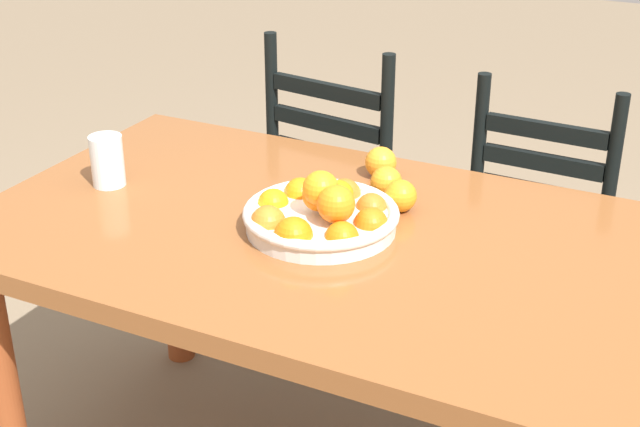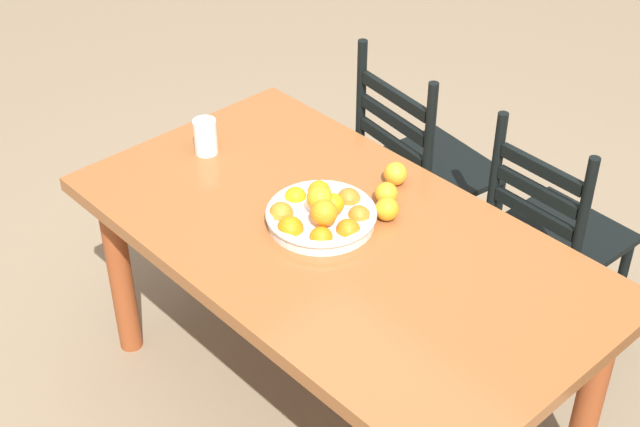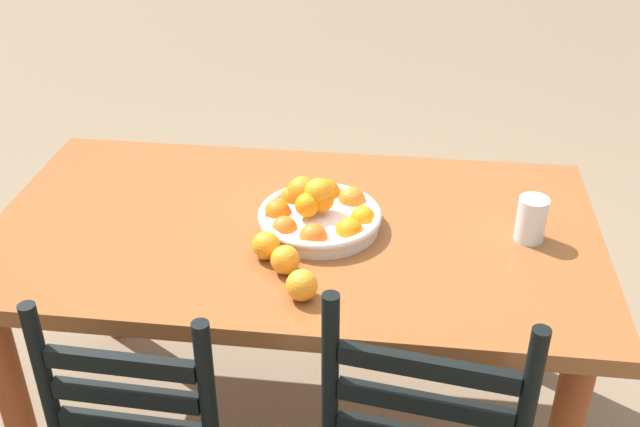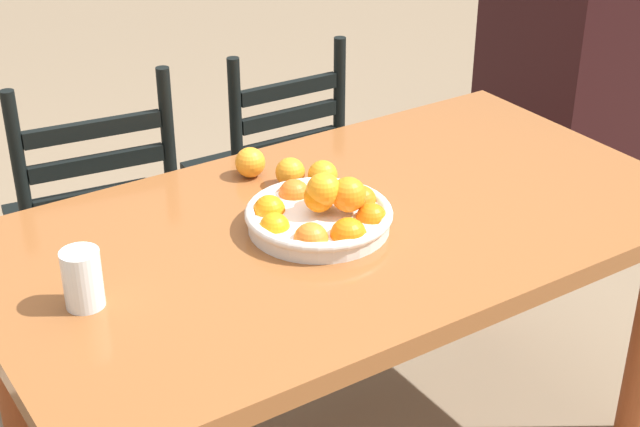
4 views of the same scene
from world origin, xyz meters
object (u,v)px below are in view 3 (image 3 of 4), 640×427
Objects in this scene: orange_loose_2 at (285,260)px; dining_table at (295,256)px; drinking_glass at (531,219)px; orange_loose_0 at (266,246)px; fruit_bowl at (319,213)px; orange_loose_1 at (302,285)px.

dining_table is at bearing -86.91° from orange_loose_2.
drinking_glass is (-0.62, -0.23, 0.02)m from orange_loose_2.
orange_loose_2 is (-0.06, 0.06, 0.00)m from orange_loose_0.
dining_table is 4.93× the size of fruit_bowl.
orange_loose_2 is (0.06, 0.23, -0.00)m from fruit_bowl.
orange_loose_0 is 0.08m from orange_loose_2.
orange_loose_0 is 0.70m from drinking_glass.
orange_loose_2 is at bearing 76.01° from fruit_bowl.
orange_loose_0 is at bearing 14.26° from drinking_glass.
orange_loose_2 is at bearing 135.56° from orange_loose_0.
dining_table is at bearing 6.35° from fruit_bowl.
orange_loose_0 is 0.60× the size of drinking_glass.
fruit_bowl is 4.40× the size of orange_loose_1.
fruit_bowl is at bearing -103.99° from orange_loose_2.
fruit_bowl is 2.74× the size of drinking_glass.
fruit_bowl is 0.20m from orange_loose_0.
drinking_glass is at bearing -149.59° from orange_loose_1.
drinking_glass is (-0.67, -0.17, 0.02)m from orange_loose_0.
orange_loose_2 is (0.06, -0.10, -0.00)m from orange_loose_1.
orange_loose_1 is at bearing 101.96° from dining_table.
orange_loose_0 and orange_loose_2 have the same top height.
orange_loose_1 is 0.65m from drinking_glass.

